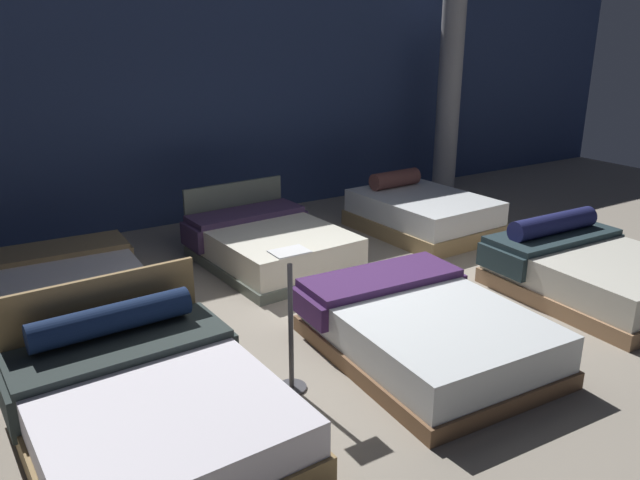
% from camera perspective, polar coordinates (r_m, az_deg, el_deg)
% --- Properties ---
extents(ground_plane, '(18.00, 18.00, 0.02)m').
position_cam_1_polar(ground_plane, '(6.36, 2.97, -6.88)').
color(ground_plane, gray).
extents(showroom_back_wall, '(18.00, 0.06, 3.50)m').
position_cam_1_polar(showroom_back_wall, '(9.30, -11.28, 12.35)').
color(showroom_back_wall, navy).
rests_on(showroom_back_wall, ground_plane).
extents(bed_0, '(1.72, 2.10, 0.94)m').
position_cam_1_polar(bed_0, '(4.59, -15.42, -14.68)').
color(bed_0, olive).
rests_on(bed_0, ground_plane).
extents(bed_1, '(1.70, 2.15, 0.54)m').
position_cam_1_polar(bed_1, '(5.58, 9.48, -8.16)').
color(bed_1, brown).
rests_on(bed_1, ground_plane).
extents(bed_2, '(1.69, 1.98, 0.77)m').
position_cam_1_polar(bed_2, '(7.30, 23.64, -2.64)').
color(bed_2, '#967150').
rests_on(bed_2, ground_plane).
extents(bed_3, '(1.73, 2.10, 0.43)m').
position_cam_1_polar(bed_3, '(7.01, -22.57, -4.04)').
color(bed_3, brown).
rests_on(bed_3, ground_plane).
extents(bed_4, '(1.65, 2.03, 0.84)m').
position_cam_1_polar(bed_4, '(7.62, -4.61, -0.40)').
color(bed_4, '#525B53').
rests_on(bed_4, ground_plane).
extents(bed_5, '(1.52, 1.96, 0.77)m').
position_cam_1_polar(bed_5, '(8.89, 9.32, 2.45)').
color(bed_5, '#8D734D').
rests_on(bed_5, ground_plane).
extents(price_sign, '(0.28, 0.24, 1.18)m').
position_cam_1_polar(price_sign, '(4.92, -2.68, -8.87)').
color(price_sign, '#3F3F44').
rests_on(price_sign, ground_plane).
extents(support_pillar, '(0.39, 0.39, 3.50)m').
position_cam_1_polar(support_pillar, '(10.90, 11.76, 13.24)').
color(support_pillar, '#99999E').
rests_on(support_pillar, ground_plane).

